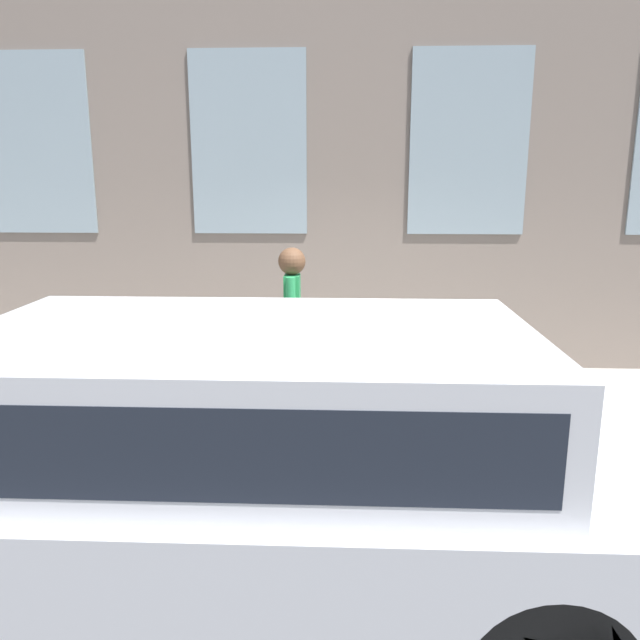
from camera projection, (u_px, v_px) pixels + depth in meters
ground_plane at (359, 485)px, 5.17m from camera, size 80.00×80.00×0.00m
sidewalk at (357, 412)px, 6.53m from camera, size 2.84×60.00×0.17m
building_facade at (359, 76)px, 7.27m from camera, size 0.33×40.00×7.27m
fire_hydrant at (350, 394)px, 5.66m from camera, size 0.37×0.48×0.78m
person at (292, 315)px, 6.13m from camera, size 0.40×0.27×1.66m
parked_truck_silver_near at (241, 446)px, 3.56m from camera, size 2.05×5.00×1.68m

